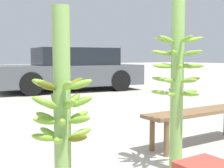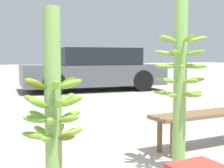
{
  "view_description": "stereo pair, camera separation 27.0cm",
  "coord_description": "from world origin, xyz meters",
  "px_view_note": "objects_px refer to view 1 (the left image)",
  "views": [
    {
      "loc": [
        -1.45,
        -1.69,
        1.08
      ],
      "look_at": [
        0.03,
        0.55,
        0.84
      ],
      "focal_mm": 50.0,
      "sensor_mm": 36.0,
      "label": 1
    },
    {
      "loc": [
        -1.22,
        -1.83,
        1.08
      ],
      "look_at": [
        0.03,
        0.55,
        0.84
      ],
      "focal_mm": 50.0,
      "sensor_mm": 36.0,
      "label": 2
    }
  ],
  "objects_px": {
    "banana_stalk_center": "(177,78)",
    "market_bench": "(200,115)",
    "banana_stalk_left": "(62,113)",
    "parked_car": "(71,70)"
  },
  "relations": [
    {
      "from": "banana_stalk_center",
      "to": "market_bench",
      "type": "relative_size",
      "value": 1.07
    },
    {
      "from": "market_bench",
      "to": "banana_stalk_center",
      "type": "bearing_deg",
      "value": -150.84
    },
    {
      "from": "banana_stalk_center",
      "to": "market_bench",
      "type": "distance_m",
      "value": 1.12
    },
    {
      "from": "banana_stalk_left",
      "to": "parked_car",
      "type": "relative_size",
      "value": 0.3
    },
    {
      "from": "banana_stalk_center",
      "to": "parked_car",
      "type": "xyz_separation_m",
      "value": [
        2.25,
        6.85,
        -0.23
      ]
    },
    {
      "from": "banana_stalk_left",
      "to": "parked_car",
      "type": "height_order",
      "value": "banana_stalk_left"
    },
    {
      "from": "banana_stalk_left",
      "to": "banana_stalk_center",
      "type": "bearing_deg",
      "value": 9.35
    },
    {
      "from": "banana_stalk_center",
      "to": "parked_car",
      "type": "distance_m",
      "value": 7.21
    },
    {
      "from": "banana_stalk_left",
      "to": "market_bench",
      "type": "relative_size",
      "value": 0.88
    },
    {
      "from": "banana_stalk_left",
      "to": "banana_stalk_center",
      "type": "distance_m",
      "value": 1.27
    }
  ]
}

